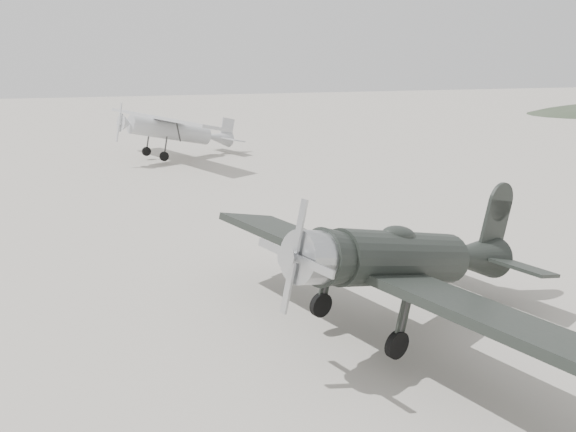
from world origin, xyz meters
name	(u,v)px	position (x,y,z in m)	size (l,w,h in m)	color
ground	(369,295)	(0.00, 0.00, 0.00)	(160.00, 160.00, 0.00)	#9C958B
lowwing_monoplane	(408,259)	(0.03, -2.29, 2.03)	(8.87, 11.62, 3.83)	black
highwing_monoplane	(175,127)	(-4.11, 24.03, 2.20)	(9.31, 11.94, 3.51)	#ACAFB2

